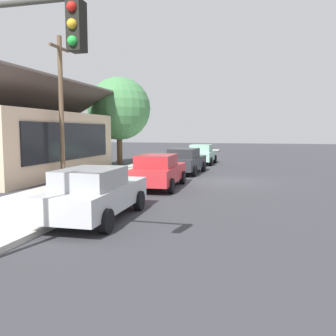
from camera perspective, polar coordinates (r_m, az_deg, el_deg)
The scene contains 10 objects.
ground_plane at distance 19.55m, azimuth 8.68°, elevation -2.06°, with size 120.00×120.00×0.00m, color #38383D.
sidewalk_curb at distance 20.85m, azimuth -6.82°, elevation -1.32°, with size 60.00×4.20×0.16m, color beige.
car_silver at distance 11.11m, azimuth -11.27°, elevation -3.89°, with size 4.64×2.04×1.59m.
car_cherry at distance 16.90m, azimuth -1.51°, elevation -0.45°, with size 4.65×2.11×1.59m.
car_charcoal at distance 22.68m, azimuth 2.72°, elevation 1.16°, with size 4.68×2.11×1.59m.
car_seafoam at distance 29.28m, azimuth 5.35°, elevation 2.20°, with size 4.35×2.00×1.59m.
storefront_building at distance 23.53m, azimuth -21.83°, elevation 3.86°, with size 12.13×6.77×5.61m.
shade_tree at distance 29.43m, azimuth -7.70°, elevation 9.21°, with size 4.97×4.97×6.92m.
utility_pole_wooden at distance 19.86m, azimuth -16.45°, elevation 9.25°, with size 1.80×0.24×7.50m.
fire_hydrant_red at distance 17.07m, azimuth -6.71°, elevation -1.50°, with size 0.22×0.22×0.71m.
Camera 1 is at (-19.27, -1.93, 2.68)m, focal length 38.74 mm.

